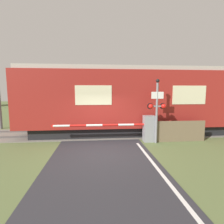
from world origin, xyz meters
TOP-DOWN VIEW (x-y plane):
  - ground_plane at (0.00, 0.00)m, footprint 80.00×80.00m
  - track_bed at (0.00, 3.33)m, footprint 36.00×3.20m
  - train at (4.88, 3.33)m, footprint 19.07×3.10m
  - crossing_barrier at (2.18, 1.34)m, footprint 5.31×0.44m
  - signal_post at (2.80, 1.04)m, footprint 0.96×0.26m
  - roadside_fence at (3.94, 1.18)m, footprint 3.12×0.06m

SIDE VIEW (x-z plane):
  - ground_plane at x=0.00m, z-range 0.00..0.00m
  - track_bed at x=0.00m, z-range -0.04..0.09m
  - roadside_fence at x=3.94m, z-range 0.00..1.10m
  - crossing_barrier at x=2.18m, z-range 0.03..1.41m
  - signal_post at x=2.80m, z-range 0.23..3.48m
  - train at x=4.88m, z-range 0.05..4.08m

